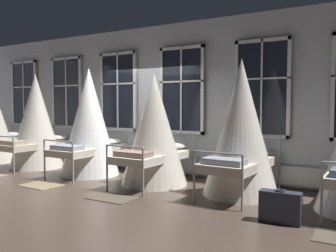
{
  "coord_description": "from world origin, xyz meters",
  "views": [
    {
      "loc": [
        5.06,
        -6.21,
        1.65
      ],
      "look_at": [
        1.24,
        -0.01,
        1.2
      ],
      "focal_mm": 39.06,
      "sensor_mm": 36.0,
      "label": 1
    }
  ],
  "objects_px": {
    "cot_third": "(89,123)",
    "cot_second": "(36,122)",
    "cot_fourth": "(154,131)",
    "suitcase_dark": "(280,207)",
    "cot_fifth": "(241,130)"
  },
  "relations": [
    {
      "from": "cot_fourth",
      "to": "suitcase_dark",
      "type": "xyz_separation_m",
      "value": [
        2.84,
        -1.11,
        -0.87
      ]
    },
    {
      "from": "cot_third",
      "to": "suitcase_dark",
      "type": "xyz_separation_m",
      "value": [
        4.69,
        -1.18,
        -0.97
      ]
    },
    {
      "from": "cot_third",
      "to": "suitcase_dark",
      "type": "relative_size",
      "value": 4.34
    },
    {
      "from": "cot_fourth",
      "to": "suitcase_dark",
      "type": "height_order",
      "value": "cot_fourth"
    },
    {
      "from": "cot_second",
      "to": "suitcase_dark",
      "type": "xyz_separation_m",
      "value": [
        6.57,
        -1.19,
        -0.95
      ]
    },
    {
      "from": "cot_second",
      "to": "cot_fourth",
      "type": "height_order",
      "value": "cot_second"
    },
    {
      "from": "cot_second",
      "to": "cot_fifth",
      "type": "height_order",
      "value": "cot_fifth"
    },
    {
      "from": "cot_second",
      "to": "suitcase_dark",
      "type": "bearing_deg",
      "value": -99.03
    },
    {
      "from": "cot_second",
      "to": "suitcase_dark",
      "type": "distance_m",
      "value": 6.75
    },
    {
      "from": "cot_third",
      "to": "cot_second",
      "type": "bearing_deg",
      "value": 88.45
    },
    {
      "from": "cot_second",
      "to": "cot_fifth",
      "type": "relative_size",
      "value": 0.99
    },
    {
      "from": "cot_second",
      "to": "suitcase_dark",
      "type": "height_order",
      "value": "cot_second"
    },
    {
      "from": "cot_third",
      "to": "cot_fifth",
      "type": "bearing_deg",
      "value": -90.76
    },
    {
      "from": "cot_fifth",
      "to": "suitcase_dark",
      "type": "distance_m",
      "value": 1.85
    },
    {
      "from": "cot_second",
      "to": "suitcase_dark",
      "type": "relative_size",
      "value": 4.27
    }
  ]
}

